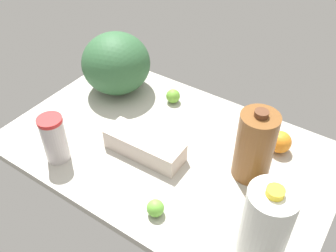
# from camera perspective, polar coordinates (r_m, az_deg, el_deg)

# --- Properties ---
(countertop) EXTENTS (1.20, 0.76, 0.03)m
(countertop) POSITION_cam_1_polar(r_m,az_deg,el_deg) (1.40, -0.00, -3.57)
(countertop) COLOR #AFACA0
(countertop) RESTS_ON ground
(egg_carton) EXTENTS (0.30, 0.11, 0.07)m
(egg_carton) POSITION_cam_1_polar(r_m,az_deg,el_deg) (1.34, -3.60, -3.03)
(egg_carton) COLOR beige
(egg_carton) RESTS_ON countertop
(chocolate_milk_jug) EXTENTS (0.13, 0.13, 0.27)m
(chocolate_milk_jug) POSITION_cam_1_polar(r_m,az_deg,el_deg) (1.24, 13.08, -2.98)
(chocolate_milk_jug) COLOR brown
(chocolate_milk_jug) RESTS_ON countertop
(milk_jug) EXTENTS (0.13, 0.13, 0.29)m
(milk_jug) POSITION_cam_1_polar(r_m,az_deg,el_deg) (1.03, 14.58, -14.71)
(milk_jug) COLOR white
(milk_jug) RESTS_ON countertop
(tumbler_cup) EXTENTS (0.09, 0.09, 0.18)m
(tumbler_cup) POSITION_cam_1_polar(r_m,az_deg,el_deg) (1.35, -16.94, -1.87)
(tumbler_cup) COLOR beige
(tumbler_cup) RESTS_ON countertop
(watermelon) EXTENTS (0.29, 0.29, 0.26)m
(watermelon) POSITION_cam_1_polar(r_m,az_deg,el_deg) (1.62, -7.92, 9.43)
(watermelon) COLOR #305E37
(watermelon) RESTS_ON countertop
(lime_by_jug) EXTENTS (0.06, 0.06, 0.06)m
(lime_by_jug) POSITION_cam_1_polar(r_m,az_deg,el_deg) (1.58, 0.77, 4.58)
(lime_by_jug) COLOR #6BAB35
(lime_by_jug) RESTS_ON countertop
(lemon_beside_bowl) EXTENTS (0.07, 0.07, 0.07)m
(lemon_beside_bowl) POSITION_cam_1_polar(r_m,az_deg,el_deg) (1.23, 14.58, -10.23)
(lemon_beside_bowl) COLOR yellow
(lemon_beside_bowl) RESTS_ON countertop
(orange_near_front) EXTENTS (0.08, 0.08, 0.08)m
(orange_near_front) POSITION_cam_1_polar(r_m,az_deg,el_deg) (1.41, 16.71, -2.35)
(orange_near_front) COLOR orange
(orange_near_front) RESTS_ON countertop
(lime_loose) EXTENTS (0.05, 0.05, 0.05)m
(lime_loose) POSITION_cam_1_polar(r_m,az_deg,el_deg) (1.17, -1.94, -12.39)
(lime_loose) COLOR #6CBB3E
(lime_loose) RESTS_ON countertop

